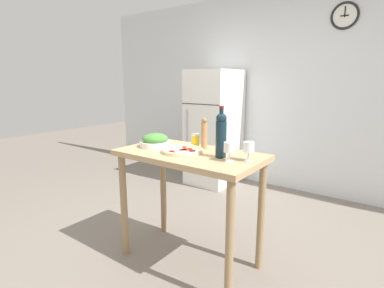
# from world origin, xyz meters

# --- Properties ---
(ground_plane) EXTENTS (14.00, 14.00, 0.00)m
(ground_plane) POSITION_xyz_m (0.00, 0.00, 0.00)
(ground_plane) COLOR slate
(wall_back) EXTENTS (6.40, 0.08, 2.60)m
(wall_back) POSITION_xyz_m (0.00, 2.19, 1.30)
(wall_back) COLOR silver
(wall_back) RESTS_ON ground_plane
(refrigerator) EXTENTS (0.60, 0.73, 1.60)m
(refrigerator) POSITION_xyz_m (-0.90, 1.79, 0.80)
(refrigerator) COLOR white
(refrigerator) RESTS_ON ground_plane
(prep_counter) EXTENTS (1.12, 0.61, 0.92)m
(prep_counter) POSITION_xyz_m (0.00, 0.00, 0.77)
(prep_counter) COLOR tan
(prep_counter) RESTS_ON ground_plane
(wine_bottle) EXTENTS (0.08, 0.08, 0.37)m
(wine_bottle) POSITION_xyz_m (0.27, 0.01, 1.09)
(wine_bottle) COLOR #142833
(wine_bottle) RESTS_ON prep_counter
(wine_glass_near) EXTENTS (0.08, 0.08, 0.13)m
(wine_glass_near) POSITION_xyz_m (0.37, -0.05, 1.01)
(wine_glass_near) COLOR silver
(wine_glass_near) RESTS_ON prep_counter
(wine_glass_far) EXTENTS (0.08, 0.08, 0.13)m
(wine_glass_far) POSITION_xyz_m (0.47, 0.04, 1.01)
(wine_glass_far) COLOR silver
(wine_glass_far) RESTS_ON prep_counter
(pepper_mill) EXTENTS (0.05, 0.05, 0.25)m
(pepper_mill) POSITION_xyz_m (0.02, 0.17, 1.04)
(pepper_mill) COLOR #AD7F51
(pepper_mill) RESTS_ON prep_counter
(salad_bowl) EXTENTS (0.25, 0.25, 0.11)m
(salad_bowl) POSITION_xyz_m (-0.35, -0.01, 0.97)
(salad_bowl) COLOR white
(salad_bowl) RESTS_ON prep_counter
(homemade_pizza) EXTENTS (0.32, 0.32, 0.03)m
(homemade_pizza) POSITION_xyz_m (-0.05, -0.03, 0.93)
(homemade_pizza) COLOR beige
(homemade_pizza) RESTS_ON prep_counter
(salt_canister) EXTENTS (0.07, 0.07, 0.11)m
(salt_canister) POSITION_xyz_m (-0.07, 0.17, 0.98)
(salt_canister) COLOR yellow
(salt_canister) RESTS_ON prep_counter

